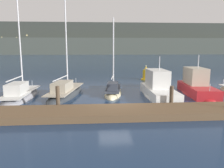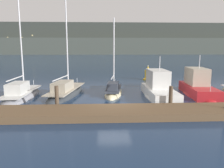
% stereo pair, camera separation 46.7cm
% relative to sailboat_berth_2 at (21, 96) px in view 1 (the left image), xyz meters
% --- Properties ---
extents(ground_plane, '(400.00, 400.00, 0.00)m').
position_rel_sailboat_berth_2_xyz_m(ground_plane, '(8.08, -3.45, -0.18)').
color(ground_plane, '#192D4C').
extents(dock, '(33.43, 2.80, 0.45)m').
position_rel_sailboat_berth_2_xyz_m(dock, '(8.08, -5.69, 0.05)').
color(dock, brown).
rests_on(dock, ground).
extents(mooring_pile_1, '(0.28, 0.28, 1.72)m').
position_rel_sailboat_berth_2_xyz_m(mooring_pile_1, '(3.95, -4.04, 0.69)').
color(mooring_pile_1, '#4C3D2D').
rests_on(mooring_pile_1, ground).
extents(mooring_pile_2, '(0.28, 0.28, 1.63)m').
position_rel_sailboat_berth_2_xyz_m(mooring_pile_2, '(12.21, -4.04, 0.64)').
color(mooring_pile_2, '#4C3D2D').
rests_on(mooring_pile_2, ground).
extents(sailboat_berth_2, '(2.16, 7.46, 10.07)m').
position_rel_sailboat_berth_2_xyz_m(sailboat_berth_2, '(0.00, 0.00, 0.00)').
color(sailboat_berth_2, gray).
rests_on(sailboat_berth_2, ground).
extents(sailboat_berth_3, '(3.47, 8.45, 11.64)m').
position_rel_sailboat_berth_2_xyz_m(sailboat_berth_3, '(3.81, 0.86, -0.02)').
color(sailboat_berth_3, '#2D3338').
rests_on(sailboat_berth_3, ground).
extents(sailboat_berth_4, '(2.34, 5.76, 7.83)m').
position_rel_sailboat_berth_2_xyz_m(sailboat_berth_4, '(8.28, 1.12, -0.05)').
color(sailboat_berth_4, beige).
rests_on(sailboat_berth_4, ground).
extents(motorboat_berth_5, '(2.41, 6.94, 4.17)m').
position_rel_sailboat_berth_2_xyz_m(motorboat_berth_5, '(12.28, -0.44, 0.30)').
color(motorboat_berth_5, white).
rests_on(motorboat_berth_5, ground).
extents(motorboat_berth_6, '(2.97, 6.84, 4.21)m').
position_rel_sailboat_berth_2_xyz_m(motorboat_berth_6, '(16.25, 0.45, 0.34)').
color(motorboat_berth_6, red).
rests_on(motorboat_berth_6, ground).
extents(channel_buoy, '(1.28, 1.28, 1.99)m').
position_rel_sailboat_berth_2_xyz_m(channel_buoy, '(13.51, 10.05, 0.57)').
color(channel_buoy, gold).
rests_on(channel_buoy, ground).
extents(hillside_backdrop, '(240.00, 23.00, 19.97)m').
position_rel_sailboat_berth_2_xyz_m(hillside_backdrop, '(9.72, 127.90, 9.02)').
color(hillside_backdrop, '#333833').
rests_on(hillside_backdrop, ground).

